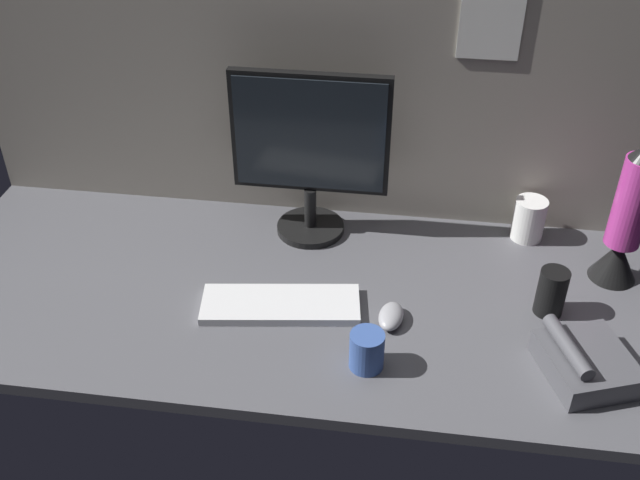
{
  "coord_description": "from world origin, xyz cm",
  "views": [
    {
      "loc": [
        26.42,
        -137.16,
        114.51
      ],
      "look_at": [
        0.46,
        0.0,
        14.0
      ],
      "focal_mm": 41.49,
      "sensor_mm": 36.0,
      "label": 1
    }
  ],
  "objects_px": {
    "monitor": "(310,149)",
    "mouse": "(391,316)",
    "desk_phone": "(585,362)",
    "mug_black_travel": "(551,292)",
    "mug_ceramic_white": "(529,219)",
    "lava_lamp": "(626,224)",
    "mug_ceramic_blue": "(367,350)",
    "keyboard": "(281,305)"
  },
  "relations": [
    {
      "from": "desk_phone",
      "to": "mug_black_travel",
      "type": "bearing_deg",
      "value": 105.04
    },
    {
      "from": "mug_ceramic_blue",
      "to": "desk_phone",
      "type": "xyz_separation_m",
      "value": [
        0.46,
        0.04,
        -0.01
      ]
    },
    {
      "from": "keyboard",
      "to": "desk_phone",
      "type": "bearing_deg",
      "value": -17.83
    },
    {
      "from": "mouse",
      "to": "mug_ceramic_white",
      "type": "xyz_separation_m",
      "value": [
        0.34,
        0.39,
        0.04
      ]
    },
    {
      "from": "mug_ceramic_white",
      "to": "lava_lamp",
      "type": "relative_size",
      "value": 0.31
    },
    {
      "from": "mouse",
      "to": "keyboard",
      "type": "bearing_deg",
      "value": -175.75
    },
    {
      "from": "monitor",
      "to": "mug_black_travel",
      "type": "xyz_separation_m",
      "value": [
        0.6,
        -0.26,
        -0.19
      ]
    },
    {
      "from": "monitor",
      "to": "mouse",
      "type": "relative_size",
      "value": 4.66
    },
    {
      "from": "mouse",
      "to": "mug_ceramic_white",
      "type": "height_order",
      "value": "mug_ceramic_white"
    },
    {
      "from": "keyboard",
      "to": "mouse",
      "type": "bearing_deg",
      "value": -10.69
    },
    {
      "from": "mouse",
      "to": "mug_ceramic_white",
      "type": "relative_size",
      "value": 0.84
    },
    {
      "from": "monitor",
      "to": "lava_lamp",
      "type": "bearing_deg",
      "value": -7.47
    },
    {
      "from": "lava_lamp",
      "to": "monitor",
      "type": "bearing_deg",
      "value": 172.53
    },
    {
      "from": "monitor",
      "to": "keyboard",
      "type": "height_order",
      "value": "monitor"
    },
    {
      "from": "mug_black_travel",
      "to": "lava_lamp",
      "type": "relative_size",
      "value": 0.31
    },
    {
      "from": "keyboard",
      "to": "lava_lamp",
      "type": "bearing_deg",
      "value": 8.41
    },
    {
      "from": "keyboard",
      "to": "mug_black_travel",
      "type": "relative_size",
      "value": 3.16
    },
    {
      "from": "keyboard",
      "to": "lava_lamp",
      "type": "relative_size",
      "value": 0.99
    },
    {
      "from": "keyboard",
      "to": "desk_phone",
      "type": "distance_m",
      "value": 0.68
    },
    {
      "from": "monitor",
      "to": "mouse",
      "type": "height_order",
      "value": "monitor"
    },
    {
      "from": "mug_ceramic_blue",
      "to": "mug_ceramic_white",
      "type": "bearing_deg",
      "value": 54.51
    },
    {
      "from": "mug_black_travel",
      "to": "desk_phone",
      "type": "relative_size",
      "value": 0.49
    },
    {
      "from": "mouse",
      "to": "lava_lamp",
      "type": "height_order",
      "value": "lava_lamp"
    },
    {
      "from": "keyboard",
      "to": "mouse",
      "type": "relative_size",
      "value": 3.85
    },
    {
      "from": "mug_ceramic_blue",
      "to": "lava_lamp",
      "type": "distance_m",
      "value": 0.7
    },
    {
      "from": "monitor",
      "to": "mug_ceramic_blue",
      "type": "distance_m",
      "value": 0.56
    },
    {
      "from": "lava_lamp",
      "to": "mug_black_travel",
      "type": "bearing_deg",
      "value": -137.68
    },
    {
      "from": "keyboard",
      "to": "mug_ceramic_blue",
      "type": "relative_size",
      "value": 4.19
    },
    {
      "from": "mug_ceramic_white",
      "to": "mug_ceramic_blue",
      "type": "distance_m",
      "value": 0.65
    },
    {
      "from": "lava_lamp",
      "to": "desk_phone",
      "type": "xyz_separation_m",
      "value": [
        -0.12,
        -0.35,
        -0.13
      ]
    },
    {
      "from": "monitor",
      "to": "desk_phone",
      "type": "bearing_deg",
      "value": -34.7
    },
    {
      "from": "mug_ceramic_white",
      "to": "desk_phone",
      "type": "distance_m",
      "value": 0.5
    },
    {
      "from": "mug_ceramic_white",
      "to": "mug_ceramic_blue",
      "type": "relative_size",
      "value": 1.3
    },
    {
      "from": "monitor",
      "to": "lava_lamp",
      "type": "xyz_separation_m",
      "value": [
        0.77,
        -0.1,
        -0.09
      ]
    },
    {
      "from": "mug_ceramic_white",
      "to": "desk_phone",
      "type": "height_order",
      "value": "mug_ceramic_white"
    },
    {
      "from": "desk_phone",
      "to": "mug_ceramic_white",
      "type": "bearing_deg",
      "value": 98.83
    },
    {
      "from": "lava_lamp",
      "to": "desk_phone",
      "type": "distance_m",
      "value": 0.39
    },
    {
      "from": "mug_ceramic_white",
      "to": "lava_lamp",
      "type": "bearing_deg",
      "value": -36.03
    },
    {
      "from": "monitor",
      "to": "mug_ceramic_white",
      "type": "xyz_separation_m",
      "value": [
        0.57,
        0.04,
        -0.19
      ]
    },
    {
      "from": "monitor",
      "to": "desk_phone",
      "type": "height_order",
      "value": "monitor"
    },
    {
      "from": "monitor",
      "to": "lava_lamp",
      "type": "relative_size",
      "value": 1.2
    },
    {
      "from": "mouse",
      "to": "lava_lamp",
      "type": "distance_m",
      "value": 0.6
    }
  ]
}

